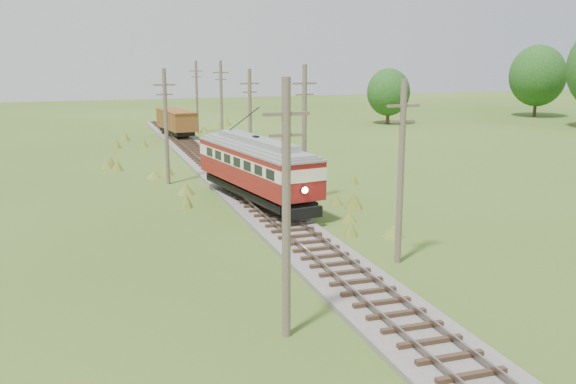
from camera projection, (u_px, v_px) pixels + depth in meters
name	position (u px, v px, depth m)	size (l,w,h in m)	color
railbed_main	(246.00, 194.00, 44.24)	(3.60, 96.00, 0.57)	#605B54
streetcar	(256.00, 164.00, 41.10)	(5.10, 13.01, 5.88)	black
gondola	(176.00, 121.00, 73.20)	(3.69, 8.39, 2.69)	black
gravel_pile	(252.00, 155.00, 58.27)	(3.22, 3.42, 1.17)	gray
utility_pole_r_2	(401.00, 171.00, 29.49)	(1.60, 0.30, 8.60)	brown
utility_pole_r_3	(304.00, 133.00, 41.48)	(1.60, 0.30, 9.00)	brown
utility_pole_r_4	(250.00, 118.00, 53.55)	(1.60, 0.30, 8.40)	brown
utility_pole_r_5	(221.00, 103.00, 65.68)	(1.60, 0.30, 8.90)	brown
utility_pole_r_6	(197.00, 96.00, 77.71)	(1.60, 0.30, 8.70)	brown
utility_pole_l_a	(286.00, 208.00, 21.59)	(1.60, 0.30, 9.00)	brown
utility_pole_l_b	(166.00, 125.00, 47.53)	(1.60, 0.30, 8.60)	brown
tree_right_5	(538.00, 76.00, 97.10)	(8.40, 8.40, 10.82)	#38281C
tree_mid_b	(388.00, 92.00, 87.74)	(5.88, 5.88, 7.57)	#38281C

